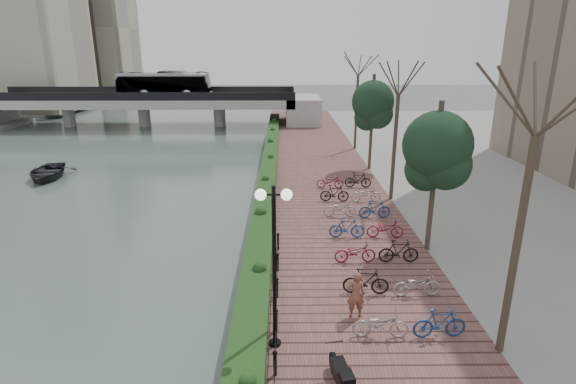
{
  "coord_description": "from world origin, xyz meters",
  "views": [
    {
      "loc": [
        1.64,
        -9.12,
        8.99
      ],
      "look_at": [
        1.88,
        12.66,
        2.0
      ],
      "focal_mm": 28.0,
      "sensor_mm": 36.0,
      "label": 1
    }
  ],
  "objects_px": {
    "pedestrian": "(356,295)",
    "lamppost": "(274,234)",
    "motorcycle": "(341,374)",
    "boat": "(47,172)"
  },
  "relations": [
    {
      "from": "lamppost",
      "to": "pedestrian",
      "type": "bearing_deg",
      "value": 28.85
    },
    {
      "from": "motorcycle",
      "to": "lamppost",
      "type": "bearing_deg",
      "value": 122.26
    },
    {
      "from": "lamppost",
      "to": "pedestrian",
      "type": "relative_size",
      "value": 3.06
    },
    {
      "from": "motorcycle",
      "to": "pedestrian",
      "type": "bearing_deg",
      "value": 65.41
    },
    {
      "from": "lamppost",
      "to": "motorcycle",
      "type": "xyz_separation_m",
      "value": [
        1.73,
        -1.92,
        -3.08
      ]
    },
    {
      "from": "lamppost",
      "to": "boat",
      "type": "relative_size",
      "value": 1.07
    },
    {
      "from": "lamppost",
      "to": "motorcycle",
      "type": "height_order",
      "value": "lamppost"
    },
    {
      "from": "motorcycle",
      "to": "boat",
      "type": "distance_m",
      "value": 28.63
    },
    {
      "from": "pedestrian",
      "to": "lamppost",
      "type": "bearing_deg",
      "value": 26.78
    },
    {
      "from": "lamppost",
      "to": "pedestrian",
      "type": "xyz_separation_m",
      "value": [
        2.62,
        1.44,
        -2.77
      ]
    }
  ]
}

